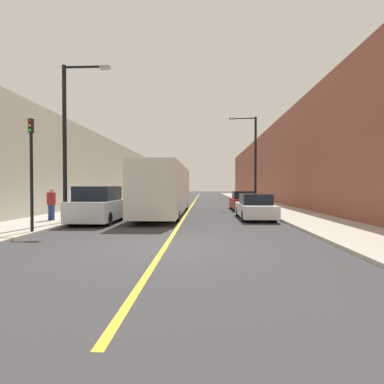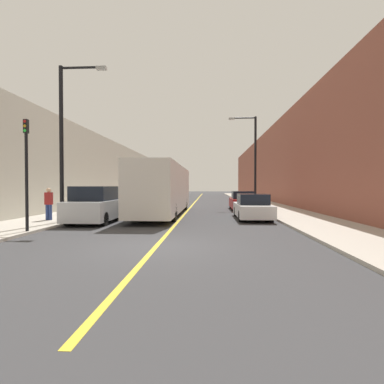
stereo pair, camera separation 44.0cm
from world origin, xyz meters
name	(u,v)px [view 1 (the left image)]	position (x,y,z in m)	size (l,w,h in m)	color
ground_plane	(165,247)	(0.00, 0.00, 0.00)	(200.00, 200.00, 0.00)	#38383A
sidewalk_left	(141,200)	(-7.18, 30.00, 0.06)	(3.57, 72.00, 0.12)	#B2AA9E
sidewalk_right	(250,200)	(7.18, 30.00, 0.06)	(3.57, 72.00, 0.12)	#B2AA9E
building_row_left	(113,174)	(-10.97, 30.00, 3.47)	(4.00, 72.00, 6.95)	#B7B2A3
building_row_right	(279,166)	(10.97, 30.00, 4.48)	(4.00, 72.00, 8.96)	brown
road_center_line	(195,201)	(0.00, 30.00, 0.00)	(0.16, 72.00, 0.01)	gold
bus	(166,189)	(-1.31, 10.57, 1.74)	(2.44, 12.55, 3.24)	silver
parked_suv_left	(99,206)	(-4.24, 6.02, 0.88)	(2.01, 4.45, 1.91)	silver
car_right_near	(255,208)	(4.20, 8.21, 0.67)	(1.84, 4.68, 1.47)	silver
car_right_mid	(243,201)	(4.36, 15.01, 0.68)	(1.84, 4.24, 1.52)	maroon
street_lamp_left	(68,134)	(-5.51, 5.26, 4.52)	(2.41, 0.24, 7.78)	black
street_lamp_right	(253,156)	(5.51, 16.95, 4.54)	(2.41, 0.24, 7.83)	black
traffic_light	(31,171)	(-5.60, 2.21, 2.54)	(0.16, 0.18, 4.46)	black
pedestrian	(51,203)	(-6.84, 6.09, 1.00)	(0.38, 0.24, 1.71)	navy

